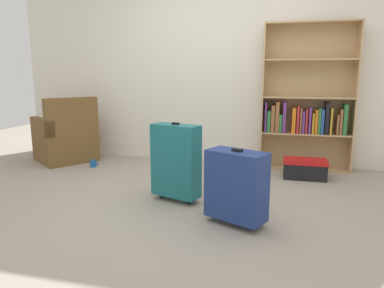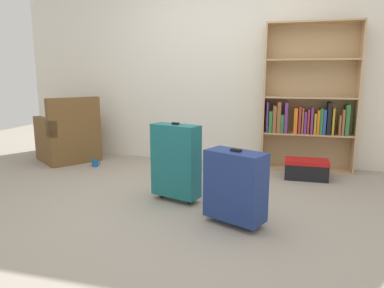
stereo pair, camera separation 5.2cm
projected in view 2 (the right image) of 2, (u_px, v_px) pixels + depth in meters
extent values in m
plane|color=#9E9384|center=(190.00, 206.00, 3.27)|extent=(10.35, 10.35, 0.00)
cube|color=silver|center=(225.00, 67.00, 4.74)|extent=(5.91, 0.10, 2.60)
cube|color=tan|center=(265.00, 98.00, 4.49)|extent=(0.02, 0.26, 1.82)
cube|color=tan|center=(357.00, 99.00, 4.21)|extent=(0.02, 0.26, 1.82)
cube|color=tan|center=(309.00, 98.00, 4.46)|extent=(1.11, 0.02, 1.82)
cube|color=tan|center=(305.00, 169.00, 4.52)|extent=(1.07, 0.24, 0.02)
cube|color=tan|center=(307.00, 134.00, 4.44)|extent=(1.07, 0.24, 0.02)
cube|color=tan|center=(310.00, 98.00, 4.35)|extent=(1.07, 0.24, 0.02)
cube|color=tan|center=(312.00, 60.00, 4.26)|extent=(1.07, 0.24, 0.02)
cube|color=tan|center=(314.00, 22.00, 4.17)|extent=(1.07, 0.24, 0.02)
cube|color=#66337F|center=(268.00, 117.00, 4.51)|extent=(0.02, 0.22, 0.38)
cube|color=#2D7238|center=(271.00, 122.00, 4.48)|extent=(0.04, 0.15, 0.27)
cube|color=brown|center=(275.00, 119.00, 4.47)|extent=(0.04, 0.18, 0.34)
cube|color=brown|center=(279.00, 117.00, 4.47)|extent=(0.04, 0.20, 0.39)
cube|color=#2D7238|center=(282.00, 123.00, 4.46)|extent=(0.03, 0.18, 0.23)
cube|color=#66337F|center=(286.00, 117.00, 4.44)|extent=(0.04, 0.18, 0.38)
cube|color=orange|center=(295.00, 120.00, 4.43)|extent=(0.04, 0.22, 0.32)
cube|color=#B22D2D|center=(300.00, 120.00, 4.40)|extent=(0.03, 0.18, 0.33)
cube|color=brown|center=(303.00, 120.00, 4.39)|extent=(0.02, 0.19, 0.32)
cube|color=#66337F|center=(305.00, 122.00, 4.38)|extent=(0.03, 0.17, 0.28)
cube|color=#B22D2D|center=(308.00, 122.00, 4.37)|extent=(0.02, 0.16, 0.30)
cube|color=#66337F|center=(312.00, 121.00, 4.35)|extent=(0.03, 0.15, 0.33)
cube|color=gold|center=(315.00, 123.00, 4.38)|extent=(0.02, 0.22, 0.26)
cube|color=orange|center=(318.00, 122.00, 4.34)|extent=(0.03, 0.16, 0.30)
cube|color=#2D7238|center=(321.00, 121.00, 4.33)|extent=(0.03, 0.16, 0.32)
cube|color=#264C99|center=(324.00, 122.00, 4.33)|extent=(0.03, 0.19, 0.30)
cube|color=black|center=(329.00, 118.00, 4.32)|extent=(0.04, 0.21, 0.39)
cube|color=gold|center=(333.00, 121.00, 4.29)|extent=(0.02, 0.16, 0.32)
cube|color=brown|center=(339.00, 125.00, 4.27)|extent=(0.02, 0.15, 0.25)
cube|color=brown|center=(343.00, 122.00, 4.27)|extent=(0.03, 0.16, 0.31)
cube|color=#2D7238|center=(347.00, 120.00, 4.26)|extent=(0.04, 0.19, 0.37)
cube|color=brown|center=(68.00, 146.00, 5.01)|extent=(0.98, 0.98, 0.40)
cube|color=#91724F|center=(67.00, 129.00, 4.96)|extent=(0.76, 0.74, 0.08)
cube|color=brown|center=(74.00, 116.00, 4.70)|extent=(0.51, 0.64, 0.50)
cube|color=brown|center=(87.00, 123.00, 5.14)|extent=(0.63, 0.49, 0.22)
cube|color=brown|center=(45.00, 126.00, 4.76)|extent=(0.63, 0.49, 0.22)
cylinder|color=#1959A5|center=(95.00, 163.00, 4.66)|extent=(0.08, 0.08, 0.10)
torus|color=#1959A5|center=(98.00, 163.00, 4.65)|extent=(0.06, 0.01, 0.06)
cube|color=black|center=(306.00, 170.00, 4.11)|extent=(0.48, 0.27, 0.20)
cube|color=red|center=(307.00, 162.00, 4.09)|extent=(0.49, 0.28, 0.04)
cube|color=navy|center=(235.00, 185.00, 2.82)|extent=(0.53, 0.41, 0.56)
cube|color=black|center=(236.00, 150.00, 2.76)|extent=(0.09, 0.08, 0.02)
cylinder|color=black|center=(218.00, 216.00, 2.98)|extent=(0.07, 0.07, 0.05)
cylinder|color=black|center=(252.00, 226.00, 2.77)|extent=(0.07, 0.07, 0.05)
cube|color=#19666B|center=(176.00, 161.00, 3.34)|extent=(0.50, 0.32, 0.69)
cube|color=black|center=(175.00, 124.00, 3.28)|extent=(0.07, 0.05, 0.02)
cylinder|color=black|center=(163.00, 195.00, 3.50)|extent=(0.06, 0.06, 0.05)
cylinder|color=black|center=(190.00, 201.00, 3.33)|extent=(0.06, 0.06, 0.05)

